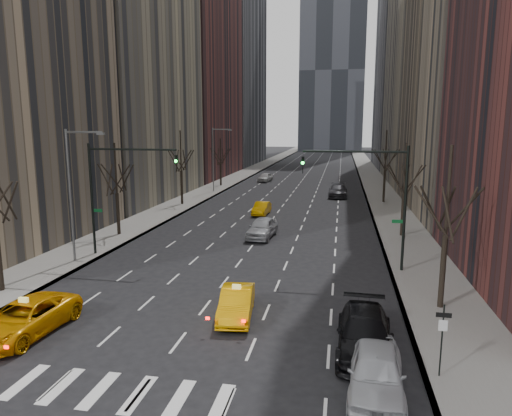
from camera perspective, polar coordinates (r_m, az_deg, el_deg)
The scene contains 26 objects.
ground at distance 21.03m, azimuth -9.71°, elevation -16.25°, with size 400.00×400.00×0.00m, color black.
sidewalk_left at distance 90.12m, azimuth -1.60°, elevation 4.24°, with size 4.50×320.00×0.15m, color slate.
sidewalk_right at distance 88.26m, azimuth 14.18°, elevation 3.81°, with size 4.50×320.00×0.15m, color slate.
bld_left_far at distance 89.17m, azimuth -8.37°, elevation 18.20°, with size 14.00×28.00×44.00m, color brown.
bld_left_deep at distance 118.89m, azimuth -3.49°, elevation 20.12°, with size 14.00×30.00×60.00m, color slate.
bld_right_far at distance 84.40m, azimuth 21.90°, elevation 20.14°, with size 14.00×28.00×50.00m, color tan.
bld_right_deep at distance 115.27m, azimuth 18.94°, elevation 19.43°, with size 14.00×30.00×58.00m, color slate.
tree_lw_b at distance 40.64m, azimuth -16.99°, elevation 1.79°, with size 3.36×3.50×7.82m.
tree_lw_c at distance 55.17m, azimuth -9.33°, elevation 4.51°, with size 3.36×3.50×8.74m.
tree_lw_d at distance 72.32m, azimuth -4.45°, elevation 5.53°, with size 3.36×3.50×7.36m.
tree_rw_a at distance 24.78m, azimuth 22.58°, elevation -3.29°, with size 3.36×3.50×8.28m.
tree_rw_b at distance 40.34m, azimuth 17.99°, elevation 1.68°, with size 3.36×3.50×7.82m.
tree_rw_c at distance 58.08m, azimuth 15.82°, elevation 4.54°, with size 3.36×3.50×8.74m.
traffic_mast_left at distance 33.81m, azimuth -17.47°, elevation 3.19°, with size 6.69×0.39×8.00m.
traffic_mast_right at distance 29.94m, azimuth 15.04°, elevation 2.47°, with size 6.69×0.39×8.00m.
streetlight_near at distance 32.96m, azimuth -21.77°, elevation 2.99°, with size 2.83×0.22×9.00m.
streetlight_far at distance 65.14m, azimuth -5.09°, elevation 6.84°, with size 2.83×0.22×9.00m.
sign_post at distance 18.61m, azimuth 22.25°, elevation -14.43°, with size 0.55×0.06×2.80m.
taxi_suv at distance 23.60m, azimuth -26.92°, elevation -12.19°, with size 2.55×5.53×1.54m, color orange.
taxi_sedan at distance 23.01m, azimuth -2.44°, elevation -11.76°, with size 1.53×4.39×1.45m, color #FFAD05.
silver_sedan_ahead at distance 38.77m, azimuth 0.77°, elevation -2.47°, with size 1.99×4.94×1.68m, color #AAACB2.
parked_suv_black at distance 20.20m, azimuth 13.40°, elevation -15.01°, with size 2.26×5.55×1.61m, color black.
parked_sedan_silver at distance 17.51m, azimuth 14.77°, elevation -19.17°, with size 1.94×4.81×1.64m, color #ABADB3.
far_taxi at distance 48.87m, azimuth 0.71°, elevation -0.05°, with size 1.42×4.06×1.34m, color #FFAF05.
far_suv_grey at distance 62.23m, azimuth 10.20°, elevation 2.15°, with size 2.38×5.85×1.70m, color #2B2B30.
far_car_white at distance 78.36m, azimuth 1.14°, elevation 3.85°, with size 1.78×4.42×1.50m, color beige.
Camera 1 is at (6.78, -17.61, 9.29)m, focal length 32.00 mm.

